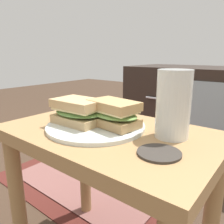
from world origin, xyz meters
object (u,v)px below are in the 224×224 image
object	(u,v)px
beer_glass	(173,105)
sandwich_front	(78,111)
plate	(96,126)
sandwich_back	(114,113)
tv_cabinet	(209,116)
coaster	(159,153)

from	to	relation	value
beer_glass	sandwich_front	bearing A→B (deg)	-160.33
plate	sandwich_back	distance (m)	0.06
beer_glass	plate	bearing A→B (deg)	-161.07
tv_cabinet	sandwich_back	size ratio (longest dim) A/B	6.46
tv_cabinet	coaster	distance (m)	1.03
sandwich_back	beer_glass	world-z (taller)	beer_glass
tv_cabinet	sandwich_front	distance (m)	1.00
tv_cabinet	plate	xyz separation A→B (m)	(-0.04, -0.96, 0.17)
sandwich_back	coaster	xyz separation A→B (m)	(0.16, -0.06, -0.04)
sandwich_back	tv_cabinet	bearing A→B (deg)	90.38
sandwich_back	coaster	bearing A→B (deg)	-20.63
coaster	sandwich_back	bearing A→B (deg)	159.37
plate	coaster	distance (m)	0.21
tv_cabinet	sandwich_front	size ratio (longest dim) A/B	6.58
plate	sandwich_back	world-z (taller)	sandwich_back
plate	sandwich_front	xyz separation A→B (m)	(-0.05, -0.02, 0.04)
tv_cabinet	sandwich_back	distance (m)	0.96
tv_cabinet	beer_glass	xyz separation A→B (m)	(0.15, -0.89, 0.25)
tv_cabinet	plate	distance (m)	0.97
sandwich_front	sandwich_back	xyz separation A→B (m)	(0.09, 0.04, 0.00)
sandwich_front	coaster	distance (m)	0.26
sandwich_front	sandwich_back	distance (m)	0.10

